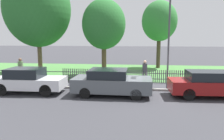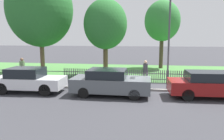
# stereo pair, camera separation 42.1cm
# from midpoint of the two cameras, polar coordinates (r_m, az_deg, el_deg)

# --- Properties ---
(ground_plane) EXTENTS (120.00, 120.00, 0.00)m
(ground_plane) POSITION_cam_midpoint_polar(r_m,az_deg,el_deg) (13.34, 8.23, -5.41)
(ground_plane) COLOR #38383D
(kerb_stone) EXTENTS (38.44, 0.20, 0.12)m
(kerb_stone) POSITION_cam_midpoint_polar(r_m,az_deg,el_deg) (13.42, 8.24, -5.06)
(kerb_stone) COLOR gray
(kerb_stone) RESTS_ON ground
(grass_strip) EXTENTS (38.44, 9.64, 0.01)m
(grass_strip) POSITION_cam_midpoint_polar(r_m,az_deg,el_deg) (20.49, 8.22, -0.42)
(grass_strip) COLOR #477F3D
(grass_strip) RESTS_ON ground
(park_fence) EXTENTS (38.44, 0.05, 0.90)m
(park_fence) POSITION_cam_midpoint_polar(r_m,az_deg,el_deg) (15.68, 8.26, -1.59)
(park_fence) COLOR #4C4C51
(park_fence) RESTS_ON ground
(parked_car_silver_hatchback) EXTENTS (4.10, 1.76, 1.44)m
(parked_car_silver_hatchback) POSITION_cam_midpoint_polar(r_m,az_deg,el_deg) (13.61, -20.13, -2.41)
(parked_car_silver_hatchback) COLOR silver
(parked_car_silver_hatchback) RESTS_ON ground
(parked_car_black_saloon) EXTENTS (4.34, 1.92, 1.46)m
(parked_car_black_saloon) POSITION_cam_midpoint_polar(r_m,az_deg,el_deg) (12.12, 0.53, -3.18)
(parked_car_black_saloon) COLOR #51565B
(parked_car_black_saloon) RESTS_ON ground
(parked_car_navy_estate) EXTENTS (4.54, 1.81, 1.41)m
(parked_car_navy_estate) POSITION_cam_midpoint_polar(r_m,az_deg,el_deg) (12.80, 25.30, -3.47)
(parked_car_navy_estate) COLOR maroon
(parked_car_navy_estate) RESTS_ON ground
(covered_motorcycle) EXTENTS (2.09, 0.83, 0.98)m
(covered_motorcycle) POSITION_cam_midpoint_polar(r_m,az_deg,el_deg) (14.54, -0.79, -1.67)
(covered_motorcycle) COLOR black
(covered_motorcycle) RESTS_ON ground
(tree_nearest_kerb) EXTENTS (5.55, 5.55, 8.72)m
(tree_nearest_kerb) POSITION_cam_midpoint_polar(r_m,az_deg,el_deg) (20.09, -17.69, 14.87)
(tree_nearest_kerb) COLOR brown
(tree_nearest_kerb) RESTS_ON ground
(tree_behind_motorcycle) EXTENTS (3.54, 3.54, 6.27)m
(tree_behind_motorcycle) POSITION_cam_midpoint_polar(r_m,az_deg,el_deg) (18.16, -1.06, 11.79)
(tree_behind_motorcycle) COLOR brown
(tree_behind_motorcycle) RESTS_ON ground
(tree_mid_park) EXTENTS (3.53, 3.53, 6.82)m
(tree_mid_park) POSITION_cam_midpoint_polar(r_m,az_deg,el_deg) (22.95, 13.52, 12.30)
(tree_mid_park) COLOR #473828
(tree_mid_park) RESTS_ON ground
(pedestrian_near_fence) EXTENTS (0.45, 0.45, 1.76)m
(pedestrian_near_fence) POSITION_cam_midpoint_polar(r_m,az_deg,el_deg) (16.63, -21.70, 0.36)
(pedestrian_near_fence) COLOR black
(pedestrian_near_fence) RESTS_ON ground
(pedestrian_by_lamp) EXTENTS (0.44, 0.44, 1.61)m
(pedestrian_by_lamp) POSITION_cam_midpoint_polar(r_m,az_deg,el_deg) (15.27, 9.48, -0.15)
(pedestrian_by_lamp) COLOR slate
(pedestrian_by_lamp) RESTS_ON ground
(street_lamp) EXTENTS (0.20, 0.79, 5.59)m
(street_lamp) POSITION_cam_midpoint_polar(r_m,az_deg,el_deg) (13.67, 15.63, 9.62)
(street_lamp) COLOR #47474C
(street_lamp) RESTS_ON ground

